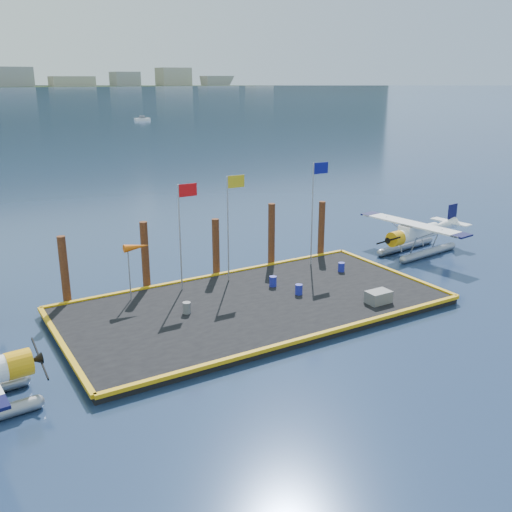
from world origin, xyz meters
The scene contains 19 objects.
ground centered at (0.00, 0.00, 0.00)m, with size 4000.00×4000.00×0.00m, color #1A294E.
dock centered at (0.00, 0.00, 0.20)m, with size 20.00×10.00×0.40m, color black.
dock_bumpers centered at (0.00, 0.00, 0.49)m, with size 20.25×10.25×0.18m, color #D0970C, non-canonical shape.
far_backdrop centered at (239.91, 1737.52, 9.45)m, with size 3050.00×2050.00×810.00m.
seaplane_d centered at (14.85, 2.94, 1.32)m, with size 7.74×8.54×3.02m.
drum_0 centered at (-3.68, 0.53, 0.69)m, with size 0.42×0.42×0.59m, color #5C5D62.
drum_1 centered at (2.74, -0.22, 0.69)m, with size 0.41×0.41×0.57m, color #1B2196.
drum_4 centered at (7.26, 1.66, 0.68)m, with size 0.40×0.40×0.56m, color #1B2196.
drum_5 centered at (2.21, 1.61, 0.70)m, with size 0.42×0.42×0.59m, color #1B2196.
crate centered at (5.67, -3.41, 0.72)m, with size 1.30×0.86×0.65m, color #5C5D62.
flagpole_red centered at (-2.29, 3.80, 4.40)m, with size 1.14×0.08×6.00m.
flagpole_yellow centered at (0.70, 3.80, 4.51)m, with size 1.14×0.08×6.20m.
flagpole_blue centered at (6.70, 3.80, 4.69)m, with size 1.14×0.08×6.50m.
windsock centered at (-5.03, 3.80, 3.23)m, with size 1.40×0.44×3.12m.
piling_0 centered at (-8.50, 5.40, 2.00)m, with size 0.44×0.44×4.00m, color #3E1F11.
piling_1 centered at (-4.00, 5.40, 2.10)m, with size 0.44×0.44×4.20m, color #3E1F11.
piling_2 centered at (0.50, 5.40, 1.90)m, with size 0.44×0.44×3.80m, color #3E1F11.
piling_3 centered at (4.50, 5.40, 2.15)m, with size 0.44×0.44×4.30m, color #3E1F11.
piling_4 centered at (8.50, 5.40, 2.00)m, with size 0.44×0.44×4.00m, color #3E1F11.
Camera 1 is at (-14.46, -24.32, 11.84)m, focal length 40.00 mm.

